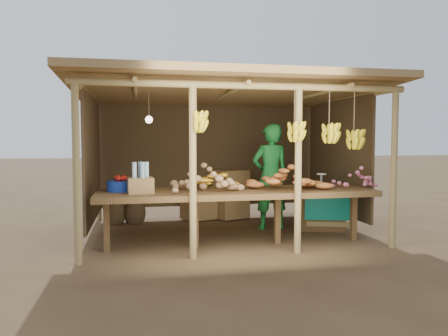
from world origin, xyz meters
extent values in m
plane|color=brown|center=(0.00, 0.00, 0.00)|extent=(60.00, 60.00, 0.00)
cylinder|color=#9C8350|center=(-2.10, -1.50, 1.10)|extent=(0.09, 0.09, 2.20)
cylinder|color=#9C8350|center=(2.10, -1.50, 1.10)|extent=(0.09, 0.09, 2.20)
cylinder|color=#9C8350|center=(-2.10, 1.50, 1.10)|extent=(0.09, 0.09, 2.20)
cylinder|color=#9C8350|center=(2.10, 1.50, 1.10)|extent=(0.09, 0.09, 2.20)
cylinder|color=#9C8350|center=(-0.70, -1.50, 1.10)|extent=(0.09, 0.09, 2.20)
cylinder|color=#9C8350|center=(0.70, -1.50, 1.10)|extent=(0.09, 0.09, 2.20)
cylinder|color=#9C8350|center=(0.00, -1.50, 2.20)|extent=(4.40, 0.09, 0.09)
cylinder|color=#9C8350|center=(0.00, 1.50, 2.20)|extent=(4.40, 0.09, 0.09)
cube|color=#9C7848|center=(0.00, 0.00, 2.29)|extent=(4.70, 3.50, 0.28)
cube|color=#4C3923|center=(0.00, 1.48, 1.21)|extent=(4.20, 0.04, 1.98)
cube|color=#4C3923|center=(-2.08, 0.20, 1.21)|extent=(0.04, 2.40, 1.98)
cube|color=#4C3923|center=(2.08, 0.20, 1.21)|extent=(0.04, 2.40, 1.98)
cube|color=brown|center=(0.00, -0.95, 0.76)|extent=(3.90, 1.05, 0.08)
cube|color=brown|center=(-1.80, -0.95, 0.36)|extent=(0.08, 0.08, 0.72)
cube|color=brown|center=(-0.60, -0.95, 0.36)|extent=(0.08, 0.08, 0.72)
cube|color=brown|center=(0.60, -0.95, 0.36)|extent=(0.08, 0.08, 0.72)
cube|color=brown|center=(1.80, -0.95, 0.36)|extent=(0.08, 0.08, 0.72)
cylinder|color=navy|center=(-1.60, -0.77, 0.87)|extent=(0.41, 0.41, 0.14)
cube|color=olive|center=(-1.34, -1.08, 0.91)|extent=(0.35, 0.29, 0.21)
imported|color=#1A782E|center=(0.82, 0.10, 0.89)|extent=(0.69, 0.49, 1.78)
cube|color=brown|center=(1.67, -0.06, 0.34)|extent=(0.88, 0.81, 0.67)
cube|color=#0C8871|center=(1.67, -0.06, 0.71)|extent=(0.98, 0.91, 0.07)
cube|color=olive|center=(0.36, 1.13, 0.25)|extent=(0.70, 0.64, 0.45)
cube|color=olive|center=(0.36, 1.13, 0.70)|extent=(0.70, 0.64, 0.45)
cube|color=olive|center=(-0.26, 1.13, 0.25)|extent=(0.70, 0.64, 0.45)
ellipsoid|color=#4C3923|center=(-1.80, 1.02, 0.23)|extent=(0.39, 0.39, 0.53)
ellipsoid|color=#4C3923|center=(-1.44, 1.02, 0.23)|extent=(0.39, 0.39, 0.53)
camera|label=1|loc=(-1.39, -6.94, 1.52)|focal=35.00mm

